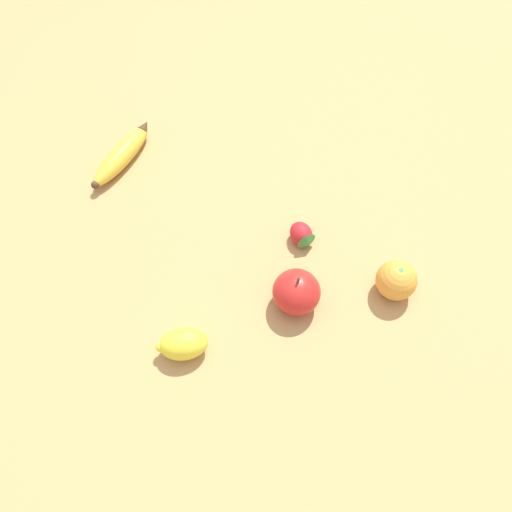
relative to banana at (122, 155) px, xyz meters
The scene contains 6 objects.
ground_plane 0.28m from the banana, 134.50° to the left, with size 3.00×3.00×0.00m, color tan.
banana is the anchor object (origin of this frame).
orange 0.57m from the banana, 141.10° to the left, with size 0.07×0.07×0.07m.
strawberry 0.40m from the banana, 142.54° to the left, with size 0.05×0.06×0.04m.
apple 0.45m from the banana, 127.98° to the left, with size 0.08×0.08×0.08m.
lemon 0.43m from the banana, 102.36° to the left, with size 0.08×0.05×0.05m.
Camera 1 is at (0.04, 0.52, 0.75)m, focal length 35.00 mm.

